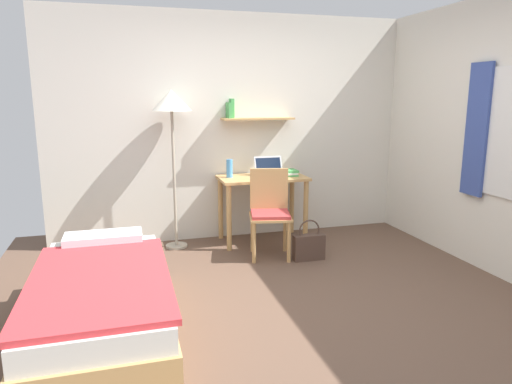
% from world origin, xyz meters
% --- Properties ---
extents(ground_plane, '(5.28, 5.28, 0.00)m').
position_xyz_m(ground_plane, '(0.00, 0.00, 0.00)').
color(ground_plane, brown).
extents(wall_back, '(4.40, 0.27, 2.60)m').
position_xyz_m(wall_back, '(0.00, 2.02, 1.30)').
color(wall_back, silver).
rests_on(wall_back, ground_plane).
extents(bed, '(0.92, 1.86, 0.54)m').
position_xyz_m(bed, '(-1.53, -0.07, 0.24)').
color(bed, tan).
rests_on(bed, ground_plane).
extents(desk, '(0.99, 0.55, 0.77)m').
position_xyz_m(desk, '(0.19, 1.70, 0.61)').
color(desk, tan).
rests_on(desk, ground_plane).
extents(desk_chair, '(0.51, 0.50, 0.92)m').
position_xyz_m(desk_chair, '(0.12, 1.21, 0.50)').
color(desk_chair, tan).
rests_on(desk_chair, ground_plane).
extents(standing_lamp, '(0.42, 0.42, 1.74)m').
position_xyz_m(standing_lamp, '(-0.81, 1.75, 1.55)').
color(standing_lamp, '#B2A893').
rests_on(standing_lamp, ground_plane).
extents(laptop, '(0.34, 0.24, 0.22)m').
position_xyz_m(laptop, '(0.29, 1.75, 0.82)').
color(laptop, '#B7BABF').
rests_on(laptop, desk).
extents(water_bottle, '(0.07, 0.07, 0.21)m').
position_xyz_m(water_bottle, '(-0.19, 1.76, 0.87)').
color(water_bottle, '#4C99DB').
rests_on(water_bottle, desk).
extents(book_stack, '(0.19, 0.23, 0.07)m').
position_xyz_m(book_stack, '(0.51, 1.70, 0.80)').
color(book_stack, '#4CA856').
rests_on(book_stack, desk).
extents(handbag, '(0.33, 0.11, 0.43)m').
position_xyz_m(handbag, '(0.46, 0.95, 0.15)').
color(handbag, '#4C382D').
rests_on(handbag, ground_plane).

